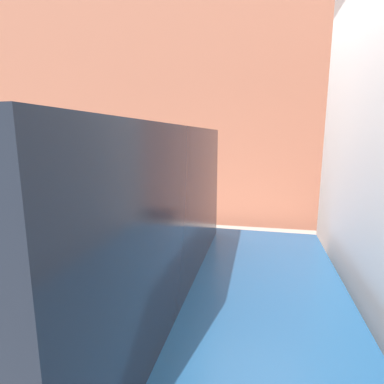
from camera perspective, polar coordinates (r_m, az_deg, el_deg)
The scene contains 3 objects.
sidewalk at distance 4.17m, azimuth 0.30°, elevation -12.37°, with size 24.00×2.80×0.11m.
building_facade at distance 5.84m, azimuth 4.14°, elevation 26.09°, with size 24.00×0.30×6.50m.
parking_meter at distance 2.77m, azimuth -0.00°, elevation -2.56°, with size 0.20×0.12×1.39m.
Camera 1 is at (0.74, -1.57, 1.68)m, focal length 28.00 mm.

